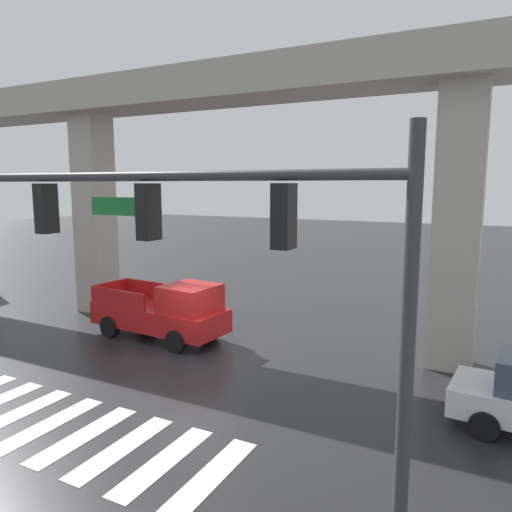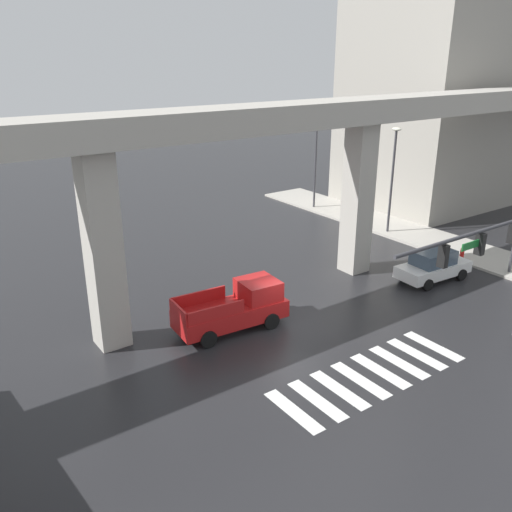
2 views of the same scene
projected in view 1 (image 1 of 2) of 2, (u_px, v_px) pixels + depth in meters
The scene contains 5 objects.
ground_plane at pixel (194, 359), 15.32m from camera, with size 120.00×120.00×0.00m, color #232326.
crosswalk_stripes at pixel (66, 430), 10.91m from camera, with size 8.25×2.80×0.01m.
elevated_overpass at pixel (242, 103), 16.90m from camera, with size 58.83×2.51×9.58m.
pickup_truck at pixel (165, 312), 17.25m from camera, with size 5.23×2.38×2.08m.
traffic_signal_mast at pixel (214, 251), 6.73m from camera, with size 8.69×0.32×6.20m.
Camera 1 is at (8.51, -12.12, 5.48)m, focal length 33.97 mm.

